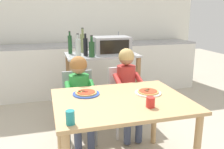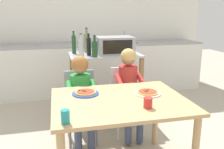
% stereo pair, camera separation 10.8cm
% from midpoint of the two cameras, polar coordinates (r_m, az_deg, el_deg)
% --- Properties ---
extents(ground_plane, '(11.21, 11.21, 0.00)m').
position_cam_midpoint_polar(ground_plane, '(3.44, -2.24, -11.01)').
color(ground_plane, '#B7AD99').
extents(back_wall_tiled, '(4.92, 0.14, 2.70)m').
position_cam_midpoint_polar(back_wall_tiled, '(4.83, -6.43, 12.87)').
color(back_wall_tiled, white).
rests_on(back_wall_tiled, ground).
extents(kitchen_counter, '(4.43, 0.60, 1.12)m').
position_cam_midpoint_polar(kitchen_counter, '(4.54, -5.48, 1.42)').
color(kitchen_counter, silver).
rests_on(kitchen_counter, ground).
extents(kitchen_island_cart, '(0.98, 0.60, 0.92)m').
position_cam_midpoint_polar(kitchen_island_cart, '(3.44, -0.73, -0.16)').
color(kitchen_island_cart, '#B7BABF').
rests_on(kitchen_island_cart, ground).
extents(toaster_oven, '(0.50, 0.36, 0.24)m').
position_cam_midpoint_polar(toaster_oven, '(3.37, 1.56, 6.89)').
color(toaster_oven, '#999BA0').
rests_on(toaster_oven, kitchen_island_cart).
extents(bottle_dark_olive_oil, '(0.06, 0.06, 0.29)m').
position_cam_midpoint_polar(bottle_dark_olive_oil, '(3.24, -4.53, 6.65)').
color(bottle_dark_olive_oil, black).
rests_on(bottle_dark_olive_oil, kitchen_island_cart).
extents(bottle_clear_vinegar, '(0.07, 0.07, 0.30)m').
position_cam_midpoint_polar(bottle_clear_vinegar, '(3.12, -6.31, 6.28)').
color(bottle_clear_vinegar, '#ADB7B2').
rests_on(bottle_clear_vinegar, kitchen_island_cart).
extents(bottle_slim_sauce, '(0.08, 0.08, 0.35)m').
position_cam_midpoint_polar(bottle_slim_sauce, '(3.50, -5.07, 7.52)').
color(bottle_slim_sauce, olive).
rests_on(bottle_slim_sauce, kitchen_island_cart).
extents(bottle_squat_spirits, '(0.06, 0.06, 0.31)m').
position_cam_midpoint_polar(bottle_squat_spirits, '(3.43, -8.06, 7.13)').
color(bottle_squat_spirits, '#1E4723').
rests_on(bottle_squat_spirits, kitchen_island_cart).
extents(bottle_brown_beer, '(0.07, 0.07, 0.28)m').
position_cam_midpoint_polar(bottle_brown_beer, '(3.14, -3.11, 6.13)').
color(bottle_brown_beer, '#1E4723').
rests_on(bottle_brown_beer, kitchen_island_cart).
extents(dining_table, '(1.18, 0.92, 0.74)m').
position_cam_midpoint_polar(dining_table, '(2.19, 3.24, -8.37)').
color(dining_table, tan).
rests_on(dining_table, ground).
extents(dining_chair_left, '(0.36, 0.36, 0.81)m').
position_cam_midpoint_polar(dining_chair_left, '(2.85, -6.31, -6.16)').
color(dining_chair_left, gray).
rests_on(dining_chair_left, ground).
extents(dining_chair_right, '(0.36, 0.36, 0.81)m').
position_cam_midpoint_polar(dining_chair_right, '(3.01, 4.40, -4.98)').
color(dining_chair_right, silver).
rests_on(dining_chair_right, ground).
extents(child_in_green_shirt, '(0.32, 0.42, 1.00)m').
position_cam_midpoint_polar(child_in_green_shirt, '(2.68, -6.09, -3.68)').
color(child_in_green_shirt, '#424C6B').
rests_on(child_in_green_shirt, ground).
extents(child_in_red_shirt, '(0.32, 0.42, 1.06)m').
position_cam_midpoint_polar(child_in_red_shirt, '(2.84, 5.19, -2.07)').
color(child_in_red_shirt, '#424C6B').
rests_on(child_in_red_shirt, ground).
extents(pizza_plate_blue_rimmed, '(0.25, 0.25, 0.03)m').
position_cam_midpoint_polar(pizza_plate_blue_rimmed, '(2.28, -4.95, -4.32)').
color(pizza_plate_blue_rimmed, '#3356B7').
rests_on(pizza_plate_blue_rimmed, dining_table).
extents(pizza_plate_white, '(0.25, 0.25, 0.03)m').
position_cam_midpoint_polar(pizza_plate_white, '(2.31, 9.69, -4.26)').
color(pizza_plate_white, white).
rests_on(pizza_plate_white, dining_table).
extents(drinking_cup_red, '(0.07, 0.07, 0.09)m').
position_cam_midpoint_polar(drinking_cup_red, '(1.98, 10.01, -6.56)').
color(drinking_cup_red, red).
rests_on(drinking_cup_red, dining_table).
extents(drinking_cup_teal, '(0.06, 0.06, 0.10)m').
position_cam_midpoint_polar(drinking_cup_teal, '(1.71, -9.13, -9.78)').
color(drinking_cup_teal, teal).
rests_on(drinking_cup_teal, dining_table).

